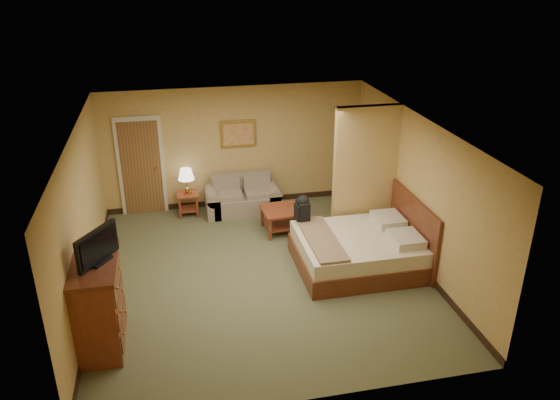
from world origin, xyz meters
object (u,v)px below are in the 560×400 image
object	(u,v)px
dresser	(98,304)
bed	(364,249)
coffee_table	(282,215)
loveseat	(243,200)

from	to	relation	value
dresser	bed	distance (m)	4.48
coffee_table	dresser	bearing A→B (deg)	-137.96
dresser	coffee_table	bearing A→B (deg)	42.04
dresser	bed	bearing A→B (deg)	16.41
loveseat	coffee_table	xyz separation A→B (m)	(0.61, -1.07, 0.09)
loveseat	bed	world-z (taller)	bed
loveseat	coffee_table	world-z (taller)	loveseat
loveseat	coffee_table	size ratio (longest dim) A/B	2.00
coffee_table	dresser	distance (m)	4.28
coffee_table	loveseat	bearing A→B (deg)	119.67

